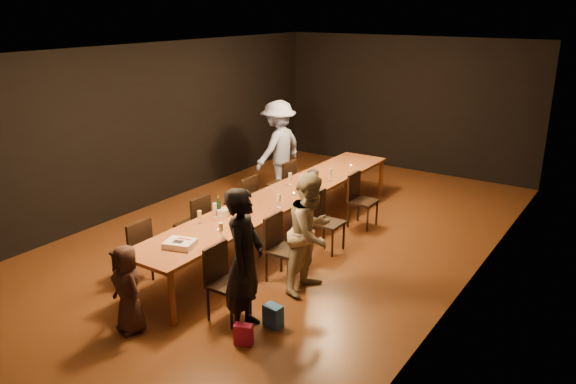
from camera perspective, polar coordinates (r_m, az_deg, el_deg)
The scene contains 30 objects.
ground at distance 9.24m, azimuth -0.55°, elevation -4.70°, with size 10.00×10.00×0.00m, color #401F10.
room_shell at distance 8.63m, azimuth -0.60°, elevation 8.08°, with size 6.04×10.04×3.02m.
table at distance 8.98m, azimuth -0.57°, elevation -0.58°, with size 0.90×6.00×0.75m.
chair_right_0 at distance 6.84m, azimuth -6.05°, elevation -9.25°, with size 0.42×0.42×0.93m, color black, non-canonical shape.
chair_right_1 at distance 7.70m, azimuth -0.35°, elevation -5.83°, with size 0.42×0.42×0.93m, color black, non-canonical shape.
chair_right_2 at distance 8.65m, azimuth 4.11°, elevation -3.08°, with size 0.42×0.42×0.93m, color black, non-canonical shape.
chair_right_3 at distance 9.65m, azimuth 7.65°, elevation -0.88°, with size 0.42×0.42×0.93m, color black, non-canonical shape.
chair_left_0 at distance 7.94m, azimuth -15.61°, elevation -5.78°, with size 0.42×0.42×0.93m, color black, non-canonical shape.
chair_left_1 at distance 8.70m, azimuth -9.69°, elevation -3.19°, with size 0.42×0.42×0.93m, color black, non-canonical shape.
chair_left_2 at distance 9.54m, azimuth -4.79°, elevation -1.00°, with size 0.42×0.42×0.93m, color black, non-canonical shape.
chair_left_3 at distance 10.45m, azimuth -0.72°, elevation 0.83°, with size 0.42×0.42×0.93m, color black, non-canonical shape.
woman_birthday at distance 6.44m, azimuth -4.44°, elevation -7.02°, with size 0.64×0.42×1.75m, color black.
woman_tan at distance 7.34m, azimuth 2.34°, elevation -4.16°, with size 0.79×0.62×1.62m, color #BEB28E.
man_blue at distance 11.17m, azimuth -0.98°, elevation 4.52°, with size 1.21×0.70×1.88m, color #93A7E3.
child at distance 6.80m, azimuth -15.96°, elevation -9.44°, with size 0.52×0.34×1.07m, color #3B2621.
gift_bag_red at distance 6.52m, azimuth -4.53°, elevation -14.22°, with size 0.21×0.11×0.25m, color #C91E5B.
gift_bag_blue at distance 6.81m, azimuth -1.53°, elevation -12.47°, with size 0.22×0.15×0.28m, color #2968B5.
birthday_cake at distance 7.19m, azimuth -10.91°, elevation -5.20°, with size 0.43×0.38×0.09m.
plate_stack at distance 8.12m, azimuth -6.59°, elevation -2.06°, with size 0.19×0.19×0.10m, color silver.
champagne_bottle at distance 8.11m, azimuth -7.08°, elevation -1.36°, with size 0.07×0.07×0.30m, color black, non-canonical shape.
ice_bucket at distance 9.55m, azimuth 2.57°, elevation 1.55°, with size 0.20×0.20×0.21m, color #B5B4BA.
wineglass_0 at distance 7.82m, azimuth -8.97°, elevation -2.61°, with size 0.06×0.06×0.21m, color beige, non-canonical shape.
wineglass_1 at distance 7.36m, azimuth -6.83°, elevation -3.88°, with size 0.06×0.06×0.21m, color beige, non-canonical shape.
wineglass_2 at distance 8.08m, azimuth -7.43°, elevation -1.84°, with size 0.06×0.06×0.21m, color silver, non-canonical shape.
wineglass_3 at distance 8.38m, azimuth -0.92°, elevation -0.91°, with size 0.06×0.06×0.21m, color beige, non-canonical shape.
wineglass_4 at distance 9.44m, azimuth 0.22°, elevation 1.35°, with size 0.06×0.06×0.21m, color silver, non-canonical shape.
wineglass_5 at distance 9.74m, azimuth 4.31°, elevation 1.83°, with size 0.06×0.06×0.21m, color silver, non-canonical shape.
tealight_near at distance 7.59m, azimuth -7.03°, elevation -3.91°, with size 0.05×0.05×0.03m, color #B2B7B2.
tealight_mid at distance 8.97m, azimuth 0.60°, elevation -0.19°, with size 0.05×0.05×0.03m, color #B2B7B2.
tealight_far at distance 10.59m, azimuth 6.40°, elevation 2.64°, with size 0.05×0.05×0.03m, color #B2B7B2.
Camera 1 is at (4.78, -7.02, 3.64)m, focal length 35.00 mm.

